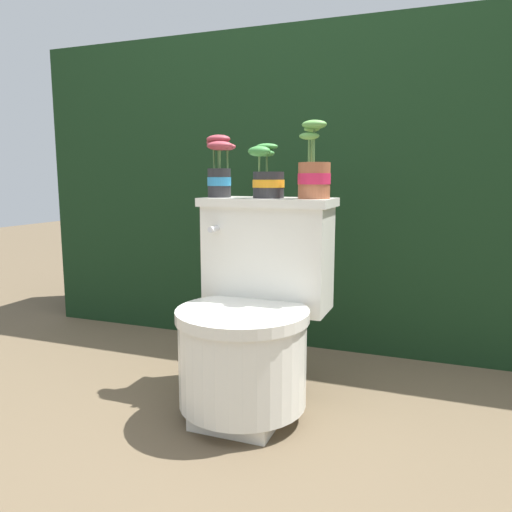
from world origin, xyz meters
name	(u,v)px	position (x,y,z in m)	size (l,w,h in m)	color
ground_plane	(252,414)	(0.00, 0.00, 0.00)	(12.00, 12.00, 0.00)	brown
hedge_backdrop	(328,190)	(0.00, 1.06, 0.72)	(2.85, 0.67, 1.45)	black
toilet	(253,317)	(-0.02, 0.06, 0.32)	(0.47, 0.57, 0.71)	silver
potted_plant_left	(219,169)	(-0.21, 0.20, 0.82)	(0.12, 0.09, 0.22)	#262628
potted_plant_midleft	(268,178)	(-0.02, 0.20, 0.78)	(0.11, 0.13, 0.19)	#262628
potted_plant_middle	(314,174)	(0.15, 0.20, 0.80)	(0.11, 0.13, 0.26)	#9E5638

